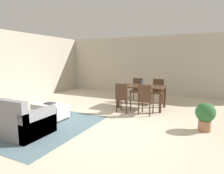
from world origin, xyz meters
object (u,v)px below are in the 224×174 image
(vase_centerpiece, at_px, (143,83))
(potted_plant, at_px, (205,115))
(dining_chair_far_left, at_px, (137,89))
(dining_chair_far_right, at_px, (158,90))
(dining_chair_near_left, at_px, (123,96))
(dining_table, at_px, (142,89))
(book_on_ottoman, at_px, (50,103))
(ottoman_table, at_px, (48,110))
(couch, at_px, (9,119))
(dining_chair_near_right, at_px, (145,98))

(vase_centerpiece, distance_m, potted_plant, 2.49)
(dining_chair_far_left, xyz_separation_m, dining_chair_far_right, (0.78, 0.06, 0.00))
(dining_chair_near_left, relative_size, potted_plant, 1.37)
(dining_table, bearing_deg, dining_chair_far_right, 66.27)
(dining_chair_near_left, relative_size, book_on_ottoman, 3.54)
(ottoman_table, relative_size, book_on_ottoman, 4.23)
(dining_chair_near_left, height_order, potted_plant, dining_chair_near_left)
(couch, distance_m, vase_centerpiece, 4.10)
(dining_chair_far_right, xyz_separation_m, vase_centerpiece, (-0.36, -0.79, 0.34))
(couch, height_order, dining_table, couch)
(dining_chair_near_right, bearing_deg, vase_centerpiece, 112.18)
(dining_chair_near_left, xyz_separation_m, vase_centerpiece, (0.37, 0.87, 0.34))
(dining_chair_near_right, bearing_deg, book_on_ottoman, -147.17)
(dining_chair_far_left, bearing_deg, dining_chair_near_right, -63.84)
(dining_chair_near_left, relative_size, dining_chair_far_right, 1.00)
(ottoman_table, xyz_separation_m, book_on_ottoman, (0.06, 0.01, 0.20))
(ottoman_table, relative_size, dining_chair_near_left, 1.19)
(ottoman_table, relative_size, dining_table, 0.71)
(dining_table, bearing_deg, dining_chair_near_left, -113.35)
(couch, relative_size, dining_chair_far_right, 2.07)
(dining_table, bearing_deg, book_on_ottoman, -130.28)
(dining_chair_far_right, relative_size, book_on_ottoman, 3.54)
(dining_chair_near_left, bearing_deg, dining_chair_near_right, 1.78)
(potted_plant, bearing_deg, vase_centerpiece, 142.77)
(dining_chair_near_left, distance_m, dining_chair_far_left, 1.60)
(couch, xyz_separation_m, dining_chair_near_left, (1.75, 2.60, 0.22))
(couch, distance_m, ottoman_table, 1.13)
(vase_centerpiece, relative_size, potted_plant, 0.28)
(couch, xyz_separation_m, book_on_ottoman, (0.16, 1.14, 0.14))
(dining_table, relative_size, dining_chair_near_left, 1.67)
(dining_chair_near_left, bearing_deg, couch, -123.89)
(dining_table, distance_m, dining_chair_far_left, 0.88)
(ottoman_table, relative_size, dining_chair_near_right, 1.19)
(dining_table, height_order, vase_centerpiece, vase_centerpiece)
(couch, distance_m, book_on_ottoman, 1.16)
(couch, relative_size, dining_table, 1.24)
(dining_table, xyz_separation_m, dining_chair_far_left, (-0.42, 0.76, -0.14))
(ottoman_table, height_order, book_on_ottoman, book_on_ottoman)
(couch, relative_size, dining_chair_near_left, 2.07)
(dining_table, relative_size, dining_chair_near_right, 1.67)
(book_on_ottoman, bearing_deg, potted_plant, 12.39)
(dining_table, distance_m, dining_chair_near_left, 0.92)
(dining_chair_far_right, bearing_deg, dining_chair_near_left, -113.54)
(dining_table, height_order, dining_chair_far_right, dining_chair_far_right)
(dining_chair_near_right, xyz_separation_m, dining_chair_far_left, (-0.77, 1.58, 0.00))
(dining_table, distance_m, book_on_ottoman, 3.02)
(dining_chair_near_right, height_order, book_on_ottoman, dining_chair_near_right)
(dining_chair_near_left, xyz_separation_m, dining_chair_far_right, (0.72, 1.66, 0.00))
(dining_table, xyz_separation_m, dining_chair_near_right, (0.35, -0.81, -0.14))
(vase_centerpiece, xyz_separation_m, book_on_ottoman, (-1.96, -2.34, -0.41))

